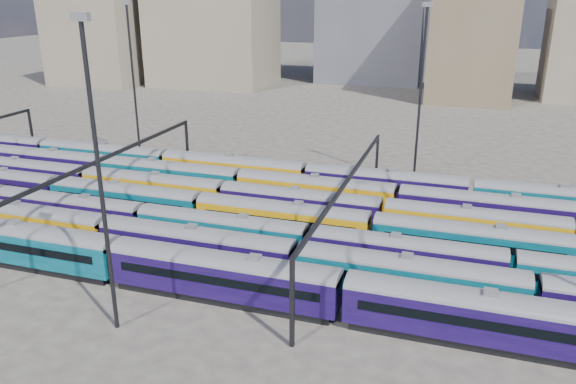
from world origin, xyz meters
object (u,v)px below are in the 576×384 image
(rake_1, at_px, (106,230))
(mast_2, at_px, (99,171))
(rake_2, at_px, (142,217))
(rake_0, at_px, (343,290))

(rake_1, distance_m, mast_2, 18.80)
(mast_2, bearing_deg, rake_2, 114.72)
(rake_0, height_order, rake_2, rake_0)
(rake_0, height_order, rake_1, rake_0)
(mast_2, bearing_deg, rake_1, 127.31)
(rake_2, bearing_deg, rake_1, -104.79)
(rake_2, xyz_separation_m, mast_2, (7.83, -17.00, 11.41))
(rake_0, distance_m, mast_2, 22.25)
(rake_1, relative_size, rake_2, 1.07)
(rake_0, height_order, mast_2, mast_2)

